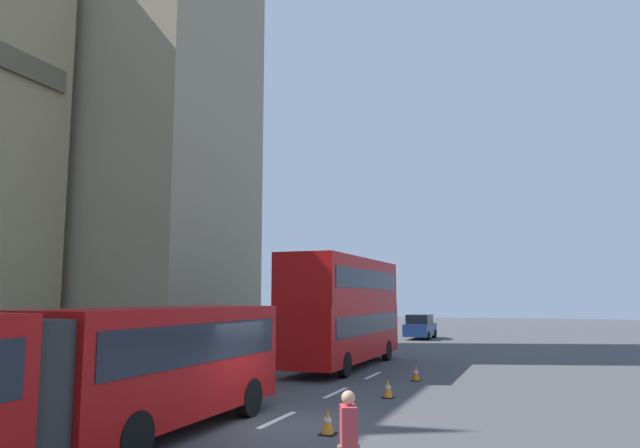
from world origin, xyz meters
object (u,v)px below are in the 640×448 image
Objects in this scene: double_decker_bus at (344,307)px; traffic_cone_middle at (388,389)px; traffic_cone_west at (328,422)px; traffic_cone_east at (416,373)px; articulated_bus at (4,381)px; sedan_lead at (420,327)px; pedestrian_by_kerb at (349,442)px.

double_decker_bus is 8.60m from traffic_cone_middle.
traffic_cone_east is (9.35, -0.16, 0.00)m from traffic_cone_west.
double_decker_bus reaches higher than traffic_cone_middle.
double_decker_bus is (18.16, 0.00, 0.96)m from articulated_bus.
traffic_cone_west is 9.35m from traffic_cone_east.
traffic_cone_east is (4.03, -0.07, 0.00)m from traffic_cone_middle.
traffic_cone_middle is (-26.57, -4.13, -0.63)m from sedan_lead.
pedestrian_by_kerb is at bearing -169.51° from traffic_cone_middle.
traffic_cone_west is (-31.88, -4.04, -0.63)m from sedan_lead.
traffic_cone_west is at bearing 24.09° from pedestrian_by_kerb.
pedestrian_by_kerb is (1.45, -5.61, -0.83)m from articulated_bus.
sedan_lead is 7.59× the size of traffic_cone_west.
double_decker_bus reaches higher than traffic_cone_east.
articulated_bus is 15.49m from traffic_cone_east.
articulated_bus is 6.88m from traffic_cone_west.
traffic_cone_east is 0.34× the size of pedestrian_by_kerb.
articulated_bus is 3.69× the size of sedan_lead.
articulated_bus reaches higher than traffic_cone_middle.
traffic_cone_east is at bearing -0.98° from traffic_cone_middle.
traffic_cone_east is at bearing -14.79° from articulated_bus.
traffic_cone_middle is at bearing -19.57° from articulated_bus.
sedan_lead is 36.48m from pedestrian_by_kerb.
articulated_bus is at bearing 165.21° from traffic_cone_east.
sedan_lead reaches higher than traffic_cone_west.
double_decker_bus reaches higher than pedestrian_by_kerb.
traffic_cone_west is 1.00× the size of traffic_cone_east.
articulated_bus is 18.19m from double_decker_bus.
articulated_bus is 11.63m from traffic_cone_middle.
traffic_cone_east is 13.58m from pedestrian_by_kerb.
traffic_cone_west is 0.34× the size of pedestrian_by_kerb.
traffic_cone_west is at bearing -172.78° from sedan_lead.
traffic_cone_middle is at bearing 10.49° from pedestrian_by_kerb.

